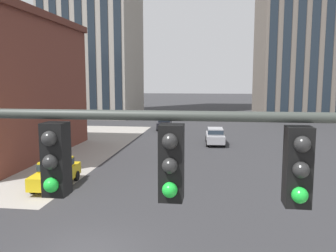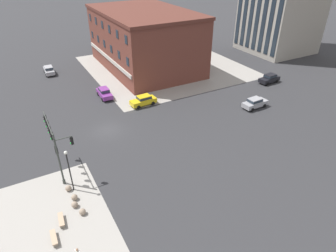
{
  "view_description": "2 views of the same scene",
  "coord_description": "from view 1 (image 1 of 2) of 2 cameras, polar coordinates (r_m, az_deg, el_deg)",
  "views": [
    {
      "loc": [
        4.71,
        -12.09,
        6.52
      ],
      "look_at": [
        2.14,
        7.39,
        3.95
      ],
      "focal_mm": 37.69,
      "sensor_mm": 36.0,
      "label": 1
    },
    {
      "loc": [
        36.09,
        -9.93,
        22.75
      ],
      "look_at": [
        6.13,
        6.55,
        2.05
      ],
      "focal_mm": 31.49,
      "sensor_mm": 36.0,
      "label": 2
    }
  ],
  "objects": [
    {
      "name": "car_main_northbound_near",
      "position": [
        46.54,
        -0.59,
        0.54
      ],
      "size": [
        2.16,
        4.53,
        1.68
      ],
      "color": "black",
      "rests_on": "ground"
    },
    {
      "name": "car_main_southbound_far",
      "position": [
        36.17,
        7.63,
        -1.52
      ],
      "size": [
        2.04,
        4.48,
        1.68
      ],
      "color": "#99999E",
      "rests_on": "ground"
    },
    {
      "name": "car_cross_eastbound",
      "position": [
        22.87,
        -17.66,
        -7.08
      ],
      "size": [
        2.1,
        4.5,
        1.68
      ],
      "color": "gold",
      "rests_on": "ground"
    }
  ]
}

